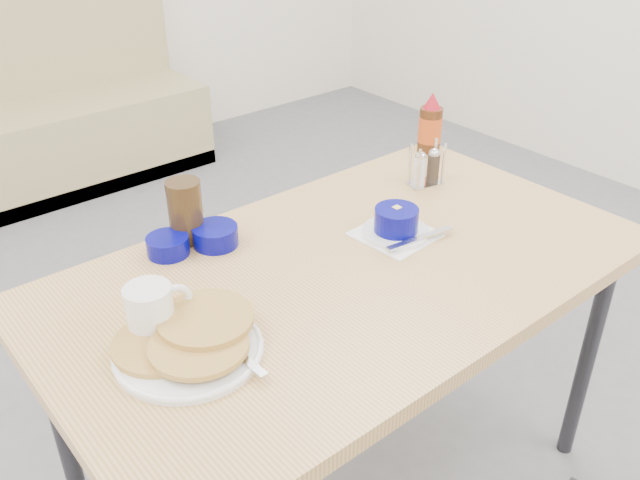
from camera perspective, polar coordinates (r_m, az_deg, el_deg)
booth_bench at (r=3.82m, az=-24.27°, el=8.69°), size 1.90×0.56×1.22m
dining_table at (r=1.59m, az=2.38°, el=-4.05°), size 1.40×0.80×0.76m
pancake_plate at (r=1.32m, az=-10.98°, el=-8.49°), size 0.29×0.30×0.05m
coffee_mug at (r=1.37m, az=-13.95°, el=-5.69°), size 0.14×0.09×0.11m
grits_setting at (r=1.67m, az=6.45°, el=1.36°), size 0.21×0.19×0.07m
creamer_bowl at (r=1.64m, az=-8.80°, el=0.35°), size 0.11×0.11×0.05m
butter_bowl at (r=1.63m, az=-12.68°, el=-0.47°), size 0.10×0.10×0.05m
amber_tumbler at (r=1.65m, az=-11.26°, el=2.39°), size 0.10×0.10×0.16m
condiment_caddy at (r=1.94m, az=8.94°, el=5.84°), size 0.11×0.08×0.12m
syrup_bottle at (r=2.15m, az=9.27°, el=9.43°), size 0.07×0.07×0.19m
sugar_wrapper at (r=1.47m, az=-8.17°, el=-4.77°), size 0.05×0.03×0.00m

